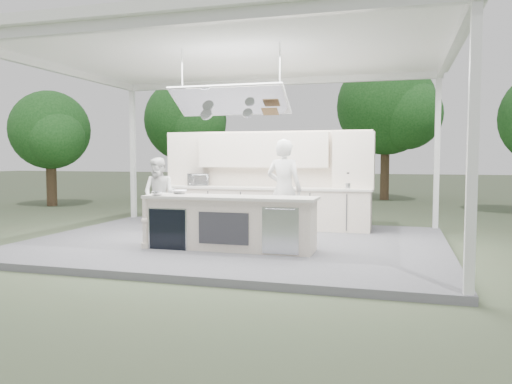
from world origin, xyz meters
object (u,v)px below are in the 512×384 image
(demo_island, at_px, (229,223))
(head_chef, at_px, (284,190))
(back_counter, at_px, (261,207))
(sous_chef, at_px, (159,194))

(demo_island, distance_m, head_chef, 1.53)
(back_counter, height_order, head_chef, head_chef)
(back_counter, bearing_deg, demo_island, -86.37)
(head_chef, xyz_separation_m, sous_chef, (-2.94, 0.45, -0.18))
(demo_island, bearing_deg, back_counter, 93.63)
(demo_island, bearing_deg, sous_chef, 142.64)
(demo_island, xyz_separation_m, back_counter, (-0.18, 2.81, 0.00))
(sous_chef, bearing_deg, demo_island, -32.81)
(back_counter, height_order, sous_chef, sous_chef)
(back_counter, bearing_deg, head_chef, -60.07)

